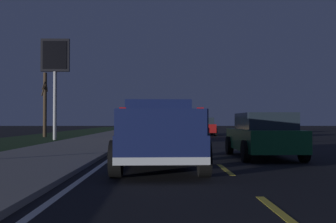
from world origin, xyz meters
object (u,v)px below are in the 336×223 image
(pickup_truck, at_px, (158,134))
(sedan_blue, at_px, (162,127))
(sedan_green, at_px, (263,135))
(gas_price_sign, at_px, (55,64))
(bare_tree_far, at_px, (45,103))
(sedan_tan, at_px, (164,129))
(sedan_red, at_px, (203,126))

(pickup_truck, xyz_separation_m, sedan_blue, (21.36, -0.04, -0.13))
(sedan_blue, relative_size, sedan_green, 1.01)
(gas_price_sign, bearing_deg, bare_tree_far, 23.34)
(gas_price_sign, xyz_separation_m, bare_tree_far, (4.71, 2.03, -2.42))
(sedan_tan, relative_size, gas_price_sign, 0.65)
(sedan_blue, distance_m, sedan_green, 19.11)
(sedan_red, height_order, sedan_green, same)
(pickup_truck, bearing_deg, sedan_tan, -0.67)
(sedan_red, distance_m, gas_price_sign, 14.06)
(gas_price_sign, bearing_deg, sedan_green, -141.22)
(sedan_tan, height_order, sedan_blue, same)
(sedan_red, height_order, gas_price_sign, gas_price_sign)
(sedan_green, bearing_deg, bare_tree_far, 35.23)
(sedan_green, bearing_deg, sedan_tan, 17.49)
(sedan_tan, distance_m, bare_tree_far, 11.89)
(gas_price_sign, bearing_deg, sedan_red, -53.12)
(sedan_green, bearing_deg, sedan_blue, 10.65)
(sedan_tan, xyz_separation_m, sedan_blue, (7.96, 0.12, 0.00))
(pickup_truck, relative_size, gas_price_sign, 0.81)
(sedan_blue, distance_m, gas_price_sign, 9.98)
(sedan_green, xyz_separation_m, bare_tree_far, (17.99, 12.71, 1.87))
(sedan_blue, bearing_deg, sedan_green, -169.35)
(pickup_truck, relative_size, sedan_green, 1.24)
(pickup_truck, relative_size, sedan_blue, 1.24)
(sedan_tan, bearing_deg, bare_tree_far, 52.35)
(bare_tree_far, bearing_deg, gas_price_sign, -156.66)
(sedan_tan, bearing_deg, sedan_green, -162.51)
(pickup_truck, relative_size, bare_tree_far, 1.09)
(sedan_tan, relative_size, sedan_green, 1.00)
(sedan_green, bearing_deg, sedan_red, -0.09)
(sedan_blue, height_order, gas_price_sign, gas_price_sign)
(sedan_blue, height_order, sedan_red, same)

